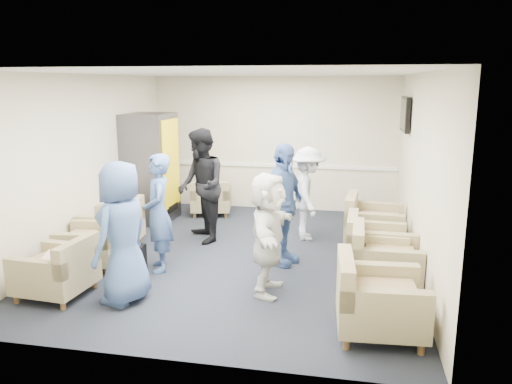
% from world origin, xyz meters
% --- Properties ---
extents(floor, '(6.00, 6.00, 0.00)m').
position_xyz_m(floor, '(0.00, 0.00, 0.00)').
color(floor, black).
rests_on(floor, ground).
extents(ceiling, '(6.00, 6.00, 0.00)m').
position_xyz_m(ceiling, '(0.00, 0.00, 2.70)').
color(ceiling, silver).
rests_on(ceiling, back_wall).
extents(back_wall, '(5.00, 0.02, 2.70)m').
position_xyz_m(back_wall, '(0.00, 3.00, 1.35)').
color(back_wall, beige).
rests_on(back_wall, floor).
extents(front_wall, '(5.00, 0.02, 2.70)m').
position_xyz_m(front_wall, '(0.00, -3.00, 1.35)').
color(front_wall, beige).
rests_on(front_wall, floor).
extents(left_wall, '(0.02, 6.00, 2.70)m').
position_xyz_m(left_wall, '(-2.50, 0.00, 1.35)').
color(left_wall, beige).
rests_on(left_wall, floor).
extents(right_wall, '(0.02, 6.00, 2.70)m').
position_xyz_m(right_wall, '(2.50, 0.00, 1.35)').
color(right_wall, beige).
rests_on(right_wall, floor).
extents(chair_rail, '(4.98, 0.04, 0.06)m').
position_xyz_m(chair_rail, '(0.00, 2.98, 0.90)').
color(chair_rail, white).
rests_on(chair_rail, back_wall).
extents(tv, '(0.10, 1.00, 0.58)m').
position_xyz_m(tv, '(2.44, 1.80, 2.05)').
color(tv, black).
rests_on(tv, right_wall).
extents(armchair_left_near, '(0.85, 0.85, 0.63)m').
position_xyz_m(armchair_left_near, '(-1.85, -1.88, 0.31)').
color(armchair_left_near, '#887D58').
rests_on(armchair_left_near, floor).
extents(armchair_left_mid, '(0.90, 0.90, 0.64)m').
position_xyz_m(armchair_left_mid, '(-1.95, -0.84, 0.32)').
color(armchair_left_mid, '#887D58').
rests_on(armchair_left_mid, floor).
extents(armchair_left_far, '(0.91, 0.91, 0.67)m').
position_xyz_m(armchair_left_far, '(-2.03, -0.04, 0.33)').
color(armchair_left_far, '#887D58').
rests_on(armchair_left_far, floor).
extents(armchair_right_near, '(0.94, 0.94, 0.70)m').
position_xyz_m(armchair_right_near, '(1.88, -2.10, 0.35)').
color(armchair_right_near, '#887D58').
rests_on(armchair_right_near, floor).
extents(armchair_right_midnear, '(0.86, 0.86, 0.68)m').
position_xyz_m(armchair_right_midnear, '(2.01, -0.83, 0.34)').
color(armchair_right_midnear, '#887D58').
rests_on(armchair_right_midnear, floor).
extents(armchair_right_midfar, '(0.84, 0.84, 0.65)m').
position_xyz_m(armchair_right_midfar, '(1.92, -0.20, 0.33)').
color(armchair_right_midfar, '#887D58').
rests_on(armchair_right_midfar, floor).
extents(armchair_right_far, '(0.95, 0.95, 0.71)m').
position_xyz_m(armchair_right_far, '(1.92, 0.79, 0.35)').
color(armchair_right_far, '#887D58').
rests_on(armchair_right_far, floor).
extents(armchair_corner, '(0.88, 0.88, 0.60)m').
position_xyz_m(armchair_corner, '(-1.12, 2.23, 0.30)').
color(armchair_corner, '#887D58').
rests_on(armchair_corner, floor).
extents(vending_machine, '(0.82, 0.96, 2.02)m').
position_xyz_m(vending_machine, '(-2.09, 1.61, 1.01)').
color(vending_machine, '#4F4F57').
rests_on(vending_machine, floor).
extents(backpack, '(0.27, 0.19, 0.45)m').
position_xyz_m(backpack, '(-1.31, -0.91, 0.23)').
color(backpack, black).
rests_on(backpack, floor).
extents(pillow, '(0.42, 0.49, 0.12)m').
position_xyz_m(pillow, '(-1.86, -1.87, 0.48)').
color(pillow, silver).
rests_on(pillow, armchair_left_near).
extents(person_front_left, '(0.72, 0.93, 1.70)m').
position_xyz_m(person_front_left, '(-1.01, -1.84, 0.85)').
color(person_front_left, '#3C5992').
rests_on(person_front_left, floor).
extents(person_mid_left, '(0.60, 0.70, 1.63)m').
position_xyz_m(person_mid_left, '(-0.99, -0.78, 0.82)').
color(person_mid_left, '#3C5992').
rests_on(person_mid_left, floor).
extents(person_back_left, '(1.07, 1.14, 1.86)m').
position_xyz_m(person_back_left, '(-0.80, 0.57, 0.93)').
color(person_back_left, black).
rests_on(person_back_left, floor).
extents(person_back_right, '(0.77, 1.10, 1.55)m').
position_xyz_m(person_back_right, '(0.89, 1.03, 0.78)').
color(person_back_right, white).
rests_on(person_back_right, floor).
extents(person_mid_right, '(0.79, 1.11, 1.75)m').
position_xyz_m(person_mid_right, '(0.65, -0.23, 0.88)').
color(person_mid_right, '#3C5992').
rests_on(person_mid_right, floor).
extents(person_front_right, '(0.45, 1.41, 1.52)m').
position_xyz_m(person_front_right, '(0.62, -1.27, 0.76)').
color(person_front_right, silver).
rests_on(person_front_right, floor).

